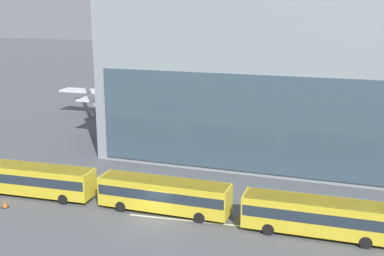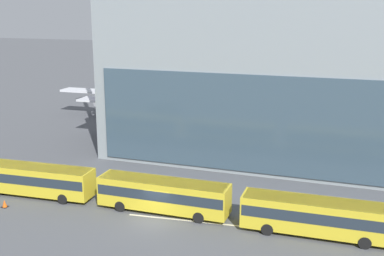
{
  "view_description": "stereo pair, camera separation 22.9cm",
  "coord_description": "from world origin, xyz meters",
  "px_view_note": "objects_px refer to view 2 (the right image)",
  "views": [
    {
      "loc": [
        15.86,
        -35.64,
        18.09
      ],
      "look_at": [
        -2.69,
        18.05,
        4.0
      ],
      "focal_mm": 45.0,
      "sensor_mm": 36.0,
      "label": 1
    },
    {
      "loc": [
        16.08,
        -35.57,
        18.09
      ],
      "look_at": [
        -2.69,
        18.05,
        4.0
      ],
      "focal_mm": 45.0,
      "sensor_mm": 36.0,
      "label": 2
    }
  ],
  "objects_px": {
    "airliner_at_gate_near": "(155,89)",
    "floodlight_mast": "(96,13)",
    "shuttle_bus_2": "(34,178)",
    "traffic_cone_0": "(5,204)",
    "shuttle_bus_3": "(163,193)",
    "shuttle_bus_4": "(317,215)"
  },
  "relations": [
    {
      "from": "floodlight_mast",
      "to": "traffic_cone_0",
      "type": "distance_m",
      "value": 27.76
    },
    {
      "from": "airliner_at_gate_near",
      "to": "floodlight_mast",
      "type": "xyz_separation_m",
      "value": [
        -0.29,
        -17.66,
        12.59
      ]
    },
    {
      "from": "floodlight_mast",
      "to": "traffic_cone_0",
      "type": "xyz_separation_m",
      "value": [
        1.9,
        -21.66,
        -17.26
      ]
    },
    {
      "from": "shuttle_bus_2",
      "to": "floodlight_mast",
      "type": "distance_m",
      "value": 24.3
    },
    {
      "from": "shuttle_bus_2",
      "to": "traffic_cone_0",
      "type": "relative_size",
      "value": 17.24
    },
    {
      "from": "airliner_at_gate_near",
      "to": "floodlight_mast",
      "type": "bearing_deg",
      "value": 177.63
    },
    {
      "from": "shuttle_bus_2",
      "to": "floodlight_mast",
      "type": "relative_size",
      "value": 0.39
    },
    {
      "from": "shuttle_bus_2",
      "to": "airliner_at_gate_near",
      "type": "bearing_deg",
      "value": 90.64
    },
    {
      "from": "airliner_at_gate_near",
      "to": "shuttle_bus_3",
      "type": "distance_m",
      "value": 39.02
    },
    {
      "from": "airliner_at_gate_near",
      "to": "floodlight_mast",
      "type": "height_order",
      "value": "floodlight_mast"
    },
    {
      "from": "shuttle_bus_2",
      "to": "shuttle_bus_3",
      "type": "xyz_separation_m",
      "value": [
        13.61,
        0.5,
        0.0
      ]
    },
    {
      "from": "shuttle_bus_4",
      "to": "floodlight_mast",
      "type": "distance_m",
      "value": 38.38
    },
    {
      "from": "shuttle_bus_3",
      "to": "shuttle_bus_4",
      "type": "distance_m",
      "value": 13.61
    },
    {
      "from": "shuttle_bus_4",
      "to": "floodlight_mast",
      "type": "xyz_separation_m",
      "value": [
        -30.02,
        17.94,
        15.82
      ]
    },
    {
      "from": "shuttle_bus_2",
      "to": "traffic_cone_0",
      "type": "height_order",
      "value": "shuttle_bus_2"
    },
    {
      "from": "shuttle_bus_3",
      "to": "traffic_cone_0",
      "type": "relative_size",
      "value": 17.09
    },
    {
      "from": "shuttle_bus_3",
      "to": "airliner_at_gate_near",
      "type": "bearing_deg",
      "value": 114.02
    },
    {
      "from": "airliner_at_gate_near",
      "to": "shuttle_bus_3",
      "type": "bearing_deg",
      "value": -156.94
    },
    {
      "from": "airliner_at_gate_near",
      "to": "traffic_cone_0",
      "type": "relative_size",
      "value": 51.66
    },
    {
      "from": "shuttle_bus_3",
      "to": "floodlight_mast",
      "type": "bearing_deg",
      "value": 132.31
    },
    {
      "from": "shuttle_bus_2",
      "to": "shuttle_bus_4",
      "type": "distance_m",
      "value": 27.22
    },
    {
      "from": "floodlight_mast",
      "to": "shuttle_bus_2",
      "type": "bearing_deg",
      "value": -81.25
    }
  ]
}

